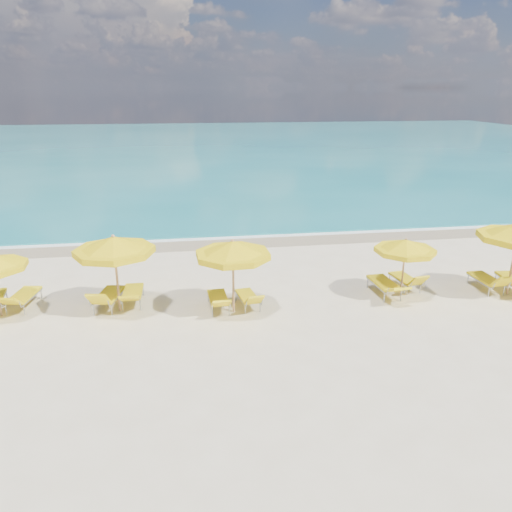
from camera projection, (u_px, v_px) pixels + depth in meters
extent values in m
plane|color=beige|center=(263.00, 305.00, 16.46)|extent=(120.00, 120.00, 0.00)
cube|color=#157579|center=(199.00, 146.00, 61.40)|extent=(120.00, 80.00, 0.30)
cube|color=tan|center=(237.00, 240.00, 23.39)|extent=(120.00, 2.60, 0.01)
cube|color=white|center=(235.00, 236.00, 24.13)|extent=(120.00, 1.20, 0.03)
cube|color=white|center=(125.00, 201.00, 31.51)|extent=(14.00, 0.36, 0.05)
cube|color=white|center=(312.00, 177.00, 40.08)|extent=(18.00, 0.30, 0.05)
cylinder|color=tan|center=(117.00, 275.00, 15.65)|extent=(0.08, 0.08, 2.44)
cone|color=yellow|center=(114.00, 244.00, 15.32)|extent=(2.72, 2.72, 0.49)
cylinder|color=yellow|center=(114.00, 251.00, 15.40)|extent=(2.75, 2.75, 0.20)
sphere|color=tan|center=(113.00, 236.00, 15.24)|extent=(0.11, 0.11, 0.11)
cylinder|color=tan|center=(233.00, 278.00, 15.60)|extent=(0.07, 0.07, 2.32)
cone|color=yellow|center=(233.00, 248.00, 15.29)|extent=(3.03, 3.03, 0.46)
cylinder|color=yellow|center=(233.00, 255.00, 15.36)|extent=(3.06, 3.06, 0.19)
sphere|color=tan|center=(233.00, 241.00, 15.22)|extent=(0.10, 0.10, 0.10)
cylinder|color=tan|center=(403.00, 269.00, 16.85)|extent=(0.06, 0.06, 1.99)
cone|color=yellow|center=(406.00, 245.00, 16.59)|extent=(2.63, 2.63, 0.40)
cylinder|color=yellow|center=(405.00, 251.00, 16.65)|extent=(2.65, 2.65, 0.16)
sphere|color=tan|center=(406.00, 239.00, 16.52)|extent=(0.09, 0.09, 0.09)
cube|color=yellow|center=(24.00, 295.00, 16.22)|extent=(0.84, 1.47, 0.09)
cube|color=yellow|center=(9.00, 301.00, 15.26)|extent=(0.71, 0.67, 0.45)
cube|color=yellow|center=(109.00, 294.00, 16.24)|extent=(0.91, 1.51, 0.09)
cube|color=yellow|center=(98.00, 299.00, 15.28)|extent=(0.72, 0.64, 0.54)
cube|color=yellow|center=(133.00, 292.00, 16.51)|extent=(0.62, 1.36, 0.08)
cube|color=yellow|center=(130.00, 298.00, 15.56)|extent=(0.61, 0.60, 0.40)
cube|color=yellow|center=(218.00, 297.00, 16.10)|extent=(0.63, 1.31, 0.08)
cube|color=yellow|center=(221.00, 303.00, 15.22)|extent=(0.60, 0.56, 0.41)
cube|color=yellow|center=(247.00, 296.00, 16.29)|extent=(0.70, 1.26, 0.07)
cube|color=yellow|center=(255.00, 300.00, 15.50)|extent=(0.59, 0.53, 0.43)
cube|color=yellow|center=(384.00, 283.00, 17.21)|extent=(0.73, 1.48, 0.09)
cube|color=yellow|center=(398.00, 290.00, 16.21)|extent=(0.68, 0.69, 0.38)
cube|color=yellow|center=(404.00, 278.00, 17.76)|extent=(0.72, 1.32, 0.08)
cube|color=yellow|center=(418.00, 281.00, 16.94)|extent=(0.62, 0.53, 0.48)
cube|color=yellow|center=(485.00, 278.00, 17.63)|extent=(0.65, 1.38, 0.08)
cube|color=yellow|center=(503.00, 282.00, 16.71)|extent=(0.62, 0.52, 0.52)
cube|color=yellow|center=(512.00, 278.00, 17.64)|extent=(0.76, 1.42, 0.08)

